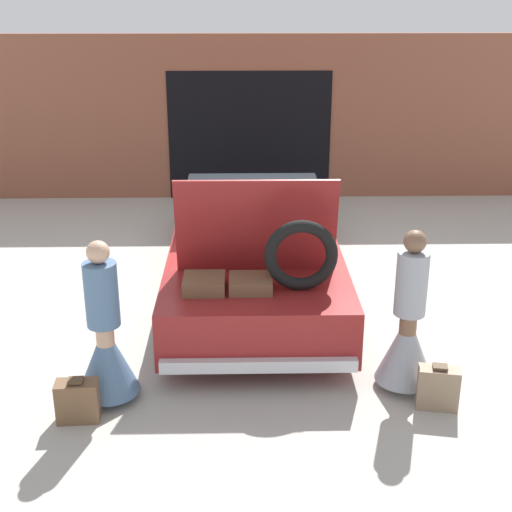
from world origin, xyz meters
TOP-DOWN VIEW (x-y plane):
  - ground_plane at (0.00, 0.00)m, footprint 40.00×40.00m
  - garage_wall_back at (0.00, 3.97)m, footprint 12.00×0.14m
  - car at (0.00, -0.00)m, footprint 1.98×5.07m
  - person_left at (-1.38, -2.60)m, footprint 0.57×0.57m
  - person_right at (1.38, -2.46)m, footprint 0.55×0.55m
  - suitcase_beside_left_person at (-1.59, -2.96)m, footprint 0.38×0.22m
  - suitcase_beside_right_person at (1.61, -2.83)m, footprint 0.39×0.24m

SIDE VIEW (x-z plane):
  - ground_plane at x=0.00m, z-range 0.00..0.00m
  - suitcase_beside_left_person at x=-1.59m, z-range -0.01..0.39m
  - suitcase_beside_right_person at x=1.61m, z-range -0.01..0.42m
  - person_left at x=-1.38m, z-range -0.22..1.32m
  - car at x=0.00m, z-range -0.34..1.45m
  - person_right at x=1.38m, z-range -0.22..1.35m
  - garage_wall_back at x=0.00m, z-range -0.01..2.79m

